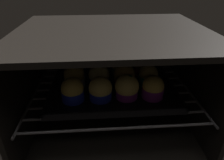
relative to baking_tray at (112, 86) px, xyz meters
The scene contains 15 objects.
oven_cavity 3.33cm from the baking_tray, 90.00° to the left, with size 59.00×47.00×37.00cm.
oven_rack 2.15cm from the baking_tray, 90.00° to the right, with size 54.80×42.00×0.80cm.
baking_tray is the anchor object (origin of this frame).
muffin_row0_col0 15.89cm from the baking_tray, 146.70° to the right, with size 7.03×7.03×7.72cm.
muffin_row0_col1 10.11cm from the baking_tray, 116.86° to the right, with size 7.37×7.37×7.61cm.
muffin_row0_col2 9.86cm from the baking_tray, 62.97° to the right, with size 7.67×7.67×7.88cm.
muffin_row0_col3 15.52cm from the baking_tray, 34.41° to the right, with size 7.03×7.03×7.43cm.
muffin_row1_col0 13.75cm from the baking_tray, behind, with size 7.17×7.17×8.53cm.
muffin_row1_col1 6.06cm from the baking_tray, behind, with size 7.37×7.37×8.09cm.
muffin_row1_col2 5.80cm from the baking_tray, ahead, with size 7.66×7.66×7.79cm.
muffin_row1_col3 13.38cm from the baking_tray, ahead, with size 7.03×7.03×7.44cm.
muffin_row2_col0 16.06cm from the baking_tray, 145.98° to the left, with size 7.27×7.27×8.80cm.
muffin_row2_col1 9.86cm from the baking_tray, 115.50° to the left, with size 7.36×7.36×7.94cm.
muffin_row2_col2 10.04cm from the baking_tray, 64.95° to the left, with size 7.03×7.03×7.95cm.
muffin_row2_col3 15.84cm from the baking_tray, 33.04° to the left, with size 7.17×7.17×7.93cm.
Camera 1 is at (-4.63, -38.05, 51.04)cm, focal length 32.19 mm.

